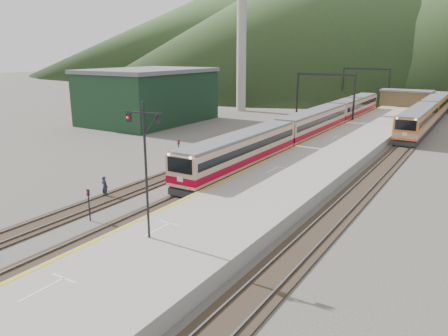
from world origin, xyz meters
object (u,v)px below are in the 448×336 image
Objects in this scene: second_train at (428,112)px; signal_mast at (145,158)px; worker at (105,187)px; main_train at (313,124)px.

signal_mast is (-7.36, -57.51, 3.71)m from second_train.
main_train is at bearing -96.95° from worker.
second_train is at bearing 59.90° from main_train.
signal_mast is at bearing -83.73° from main_train.
second_train is 23.12× the size of worker.
worker is (-9.81, 5.89, -4.87)m from signal_mast.
second_train is 5.09× the size of signal_mast.
worker is at bearing -100.12° from main_train.
second_train is (11.50, 19.84, 0.05)m from main_train.
signal_mast is at bearing -97.29° from second_train.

